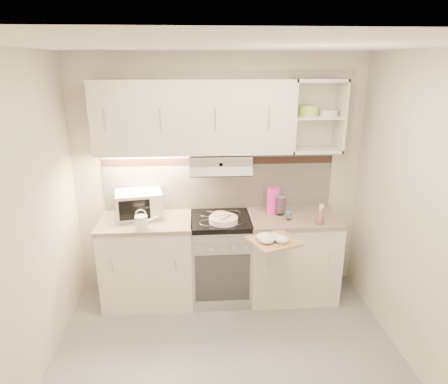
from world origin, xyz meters
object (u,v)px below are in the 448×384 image
object	(u,v)px
watering_can	(142,222)
pink_pitcher	(273,200)
plate_stack	(223,220)
microwave	(139,204)
electric_range	(221,258)
cutting_board	(274,241)
glass_jar	(280,204)
spray_bottle	(320,216)

from	to	relation	value
watering_can	pink_pitcher	distance (m)	1.36
plate_stack	microwave	bearing A→B (deg)	164.70
electric_range	plate_stack	bearing A→B (deg)	-79.43
plate_stack	pink_pitcher	size ratio (longest dim) A/B	1.05
plate_stack	cutting_board	xyz separation A→B (m)	(0.43, -0.41, -0.06)
electric_range	glass_jar	bearing A→B (deg)	5.73
pink_pitcher	spray_bottle	bearing A→B (deg)	-59.95
cutting_board	glass_jar	bearing A→B (deg)	52.56
cutting_board	watering_can	bearing A→B (deg)	144.76
microwave	electric_range	bearing A→B (deg)	-18.10
glass_jar	cutting_board	xyz separation A→B (m)	(-0.17, -0.58, -0.14)
watering_can	glass_jar	distance (m)	1.40
watering_can	pink_pitcher	size ratio (longest dim) A/B	0.86
spray_bottle	cutting_board	world-z (taller)	spray_bottle
pink_pitcher	watering_can	bearing A→B (deg)	175.64
electric_range	watering_can	world-z (taller)	watering_can
watering_can	glass_jar	bearing A→B (deg)	6.08
plate_stack	electric_range	bearing A→B (deg)	100.57
glass_jar	spray_bottle	size ratio (longest dim) A/B	0.98
electric_range	watering_can	bearing A→B (deg)	-163.78
pink_pitcher	glass_jar	xyz separation A→B (m)	(0.06, -0.06, -0.03)
plate_stack	glass_jar	size ratio (longest dim) A/B	1.33
electric_range	glass_jar	world-z (taller)	glass_jar
microwave	pink_pitcher	xyz separation A→B (m)	(1.38, 0.01, 0.01)
spray_bottle	glass_jar	bearing A→B (deg)	153.93
electric_range	pink_pitcher	bearing A→B (deg)	12.47
microwave	cutting_board	xyz separation A→B (m)	(1.27, -0.64, -0.16)
spray_bottle	cutting_board	distance (m)	0.60
plate_stack	cutting_board	size ratio (longest dim) A/B	0.72
electric_range	microwave	distance (m)	1.01
spray_bottle	plate_stack	bearing A→B (deg)	-172.26
glass_jar	spray_bottle	bearing A→B (deg)	-40.27
cutting_board	microwave	bearing A→B (deg)	132.23
watering_can	pink_pitcher	xyz separation A→B (m)	(1.31, 0.34, 0.06)
microwave	glass_jar	size ratio (longest dim) A/B	2.39
glass_jar	cutting_board	bearing A→B (deg)	-106.23
microwave	plate_stack	xyz separation A→B (m)	(0.84, -0.23, -0.10)
microwave	spray_bottle	world-z (taller)	microwave
plate_stack	watering_can	bearing A→B (deg)	-172.32
plate_stack	spray_bottle	world-z (taller)	spray_bottle
electric_range	pink_pitcher	size ratio (longest dim) A/B	3.33
watering_can	glass_jar	xyz separation A→B (m)	(1.37, 0.28, 0.04)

